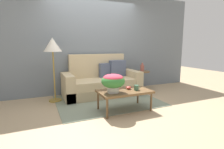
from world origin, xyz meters
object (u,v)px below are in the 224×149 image
at_px(coffee_mug, 136,88).
at_px(potted_plant, 113,81).
at_px(side_table, 142,77).
at_px(floor_lamp, 53,48).
at_px(coffee_table, 124,92).
at_px(table_vase, 142,68).
at_px(couch, 102,83).
at_px(snack_bowl, 129,88).

bearing_deg(coffee_mug, potted_plant, 178.63).
xyz_separation_m(side_table, floor_lamp, (-2.46, -0.07, 0.85)).
distance_m(coffee_table, table_vase, 1.80).
height_order(couch, floor_lamp, floor_lamp).
distance_m(coffee_mug, snack_bowl, 0.17).
distance_m(side_table, snack_bowl, 1.65).
bearing_deg(snack_bowl, table_vase, 47.45).
bearing_deg(table_vase, side_table, -79.92).
relative_size(side_table, potted_plant, 1.26).
height_order(coffee_table, table_vase, table_vase).
height_order(side_table, coffee_mug, side_table).
height_order(potted_plant, table_vase, table_vase).
height_order(side_table, potted_plant, potted_plant).
height_order(coffee_table, coffee_mug, coffee_mug).
distance_m(coffee_mug, table_vase, 1.70).
height_order(couch, potted_plant, couch).
distance_m(couch, table_vase, 1.30).
xyz_separation_m(couch, coffee_mug, (0.25, -1.34, 0.14)).
relative_size(floor_lamp, snack_bowl, 12.98).
xyz_separation_m(coffee_table, snack_bowl, (0.12, 0.06, 0.07)).
bearing_deg(floor_lamp, coffee_table, -44.33).
bearing_deg(snack_bowl, floor_lamp, 139.77).
height_order(coffee_table, floor_lamp, floor_lamp).
bearing_deg(table_vase, couch, -179.44).
bearing_deg(potted_plant, snack_bowl, 16.39).
distance_m(side_table, coffee_mug, 1.68).
bearing_deg(coffee_table, couch, 90.64).
distance_m(floor_lamp, coffee_mug, 2.07).
height_order(floor_lamp, potted_plant, floor_lamp).
bearing_deg(floor_lamp, potted_plant, -52.95).
distance_m(floor_lamp, potted_plant, 1.67).
bearing_deg(coffee_table, potted_plant, -167.42).
height_order(floor_lamp, table_vase, floor_lamp).
distance_m(coffee_table, floor_lamp, 1.91).
bearing_deg(snack_bowl, couch, 96.46).
distance_m(snack_bowl, table_vase, 1.67).
xyz_separation_m(potted_plant, snack_bowl, (0.40, 0.12, -0.19)).
relative_size(couch, floor_lamp, 1.34).
bearing_deg(side_table, floor_lamp, -178.30).
bearing_deg(couch, table_vase, 0.56).
xyz_separation_m(potted_plant, coffee_mug, (0.50, -0.01, -0.17)).
bearing_deg(coffee_mug, table_vase, 53.14).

